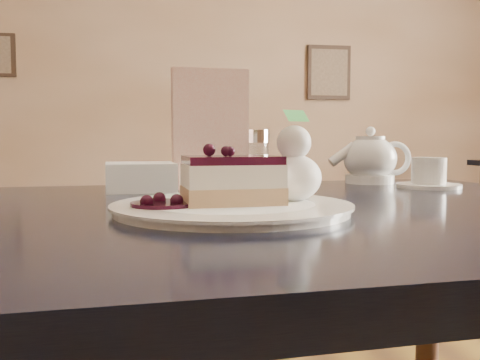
{
  "coord_description": "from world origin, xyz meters",
  "views": [
    {
      "loc": [
        0.01,
        -0.36,
        0.92
      ],
      "look_at": [
        0.12,
        0.29,
        0.87
      ],
      "focal_mm": 40.0,
      "sensor_mm": 36.0,
      "label": 1
    }
  ],
  "objects": [
    {
      "name": "main_table",
      "position": [
        0.11,
        0.41,
        0.73
      ],
      "size": [
        1.37,
        0.97,
        0.82
      ],
      "rotation": [
        0.0,
        0.0,
        0.08
      ],
      "color": "black",
      "rests_on": "ground"
    },
    {
      "name": "dessert_plate",
      "position": [
        0.12,
        0.36,
        0.82
      ],
      "size": [
        0.32,
        0.32,
        0.01
      ],
      "primitive_type": "cylinder",
      "color": "white",
      "rests_on": "main_table"
    },
    {
      "name": "cheesecake_slice",
      "position": [
        0.12,
        0.36,
        0.86
      ],
      "size": [
        0.14,
        0.1,
        0.07
      ],
      "rotation": [
        0.0,
        0.0,
        0.08
      ],
      "color": "#DEB080",
      "rests_on": "dessert_plate"
    },
    {
      "name": "whipped_cream",
      "position": [
        0.21,
        0.38,
        0.86
      ],
      "size": [
        0.08,
        0.08,
        0.07
      ],
      "color": "white",
      "rests_on": "dessert_plate"
    },
    {
      "name": "berry_sauce",
      "position": [
        0.03,
        0.35,
        0.83
      ],
      "size": [
        0.09,
        0.09,
        0.01
      ],
      "primitive_type": "cylinder",
      "color": "black",
      "rests_on": "dessert_plate"
    },
    {
      "name": "tea_set",
      "position": [
        0.51,
        0.77,
        0.87
      ],
      "size": [
        0.25,
        0.25,
        0.11
      ],
      "color": "white",
      "rests_on": "main_table"
    },
    {
      "name": "menu_card",
      "position": [
        0.13,
        0.72,
        0.94
      ],
      "size": [
        0.15,
        0.04,
        0.24
      ],
      "primitive_type": "cube",
      "rotation": [
        0.0,
        0.0,
        0.08
      ],
      "color": "white",
      "rests_on": "main_table"
    },
    {
      "name": "sugar_shaker",
      "position": [
        0.23,
        0.76,
        0.88
      ],
      "size": [
        0.07,
        0.07,
        0.12
      ],
      "color": "white",
      "rests_on": "main_table"
    },
    {
      "name": "napkin_stack",
      "position": [
        -0.01,
        0.7,
        0.85
      ],
      "size": [
        0.14,
        0.14,
        0.05
      ],
      "primitive_type": "cube",
      "rotation": [
        0.0,
        0.0,
        0.08
      ],
      "color": "white",
      "rests_on": "main_table"
    }
  ]
}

